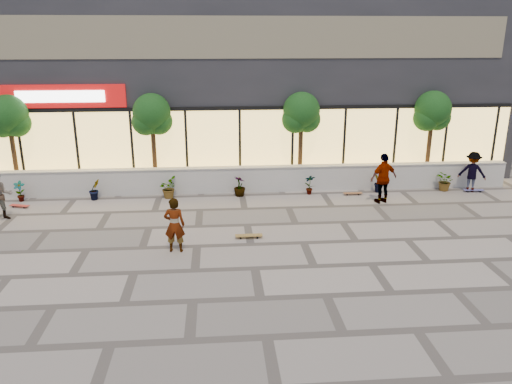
{
  "coord_description": "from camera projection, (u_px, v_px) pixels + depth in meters",
  "views": [
    {
      "loc": [
        -0.97,
        -12.34,
        6.12
      ],
      "look_at": [
        0.26,
        2.81,
        1.3
      ],
      "focal_mm": 35.0,
      "sensor_mm": 36.0,
      "label": 1
    }
  ],
  "objects": [
    {
      "name": "shrub_a",
      "position": [
        20.0,
        191.0,
        19.0
      ],
      "size": [
        0.43,
        0.29,
        0.81
      ],
      "primitive_type": "imported",
      "color": "#133C14",
      "rests_on": "ground"
    },
    {
      "name": "shrub_d",
      "position": [
        240.0,
        186.0,
        19.64
      ],
      "size": [
        0.64,
        0.64,
        0.81
      ],
      "primitive_type": "imported",
      "rotation": [
        0.0,
        0.0,
        2.46
      ],
      "color": "#133C14",
      "rests_on": "ground"
    },
    {
      "name": "skater_left",
      "position": [
        0.0,
        196.0,
        16.97
      ],
      "size": [
        1.03,
        0.94,
        1.72
      ],
      "primitive_type": "imported",
      "rotation": [
        0.0,
        0.0,
        0.43
      ],
      "color": "tan",
      "rests_on": "ground"
    },
    {
      "name": "skater_center",
      "position": [
        175.0,
        225.0,
        14.48
      ],
      "size": [
        0.63,
        0.44,
        1.66
      ],
      "primitive_type": "imported",
      "rotation": [
        0.0,
        0.0,
        3.06
      ],
      "color": "silver",
      "rests_on": "ground"
    },
    {
      "name": "skater_right_far",
      "position": [
        472.0,
        172.0,
        20.1
      ],
      "size": [
        1.22,
        1.04,
        1.64
      ],
      "primitive_type": "imported",
      "rotation": [
        0.0,
        0.0,
        2.66
      ],
      "color": "maroon",
      "rests_on": "ground"
    },
    {
      "name": "shrub_e",
      "position": [
        310.0,
        184.0,
        19.86
      ],
      "size": [
        0.46,
        0.35,
        0.81
      ],
      "primitive_type": "imported",
      "rotation": [
        0.0,
        0.0,
        3.28
      ],
      "color": "#133C14",
      "rests_on": "ground"
    },
    {
      "name": "ground",
      "position": [
        255.0,
        268.0,
        13.64
      ],
      "size": [
        80.0,
        80.0,
        0.0
      ],
      "primitive_type": "plane",
      "color": "#9E9389",
      "rests_on": "ground"
    },
    {
      "name": "skateboard_left",
      "position": [
        20.0,
        206.0,
        18.42
      ],
      "size": [
        0.76,
        0.4,
        0.09
      ],
      "rotation": [
        0.0,
        0.0,
        -0.3
      ],
      "color": "#AD2920",
      "rests_on": "ground"
    },
    {
      "name": "skateboard_right_near",
      "position": [
        353.0,
        193.0,
        19.85
      ],
      "size": [
        0.75,
        0.19,
        0.09
      ],
      "rotation": [
        0.0,
        0.0,
        0.0
      ],
      "color": "brown",
      "rests_on": "ground"
    },
    {
      "name": "skateboard_center",
      "position": [
        249.0,
        235.0,
        15.65
      ],
      "size": [
        0.86,
        0.23,
        0.1
      ],
      "rotation": [
        0.0,
        0.0,
        0.01
      ],
      "color": "brown",
      "rests_on": "ground"
    },
    {
      "name": "tree_midwest",
      "position": [
        152.0,
        117.0,
        19.79
      ],
      "size": [
        1.6,
        1.5,
        3.92
      ],
      "color": "#422D17",
      "rests_on": "ground"
    },
    {
      "name": "skateboard_right_far",
      "position": [
        474.0,
        190.0,
        20.23
      ],
      "size": [
        0.82,
        0.29,
        0.1
      ],
      "rotation": [
        0.0,
        0.0,
        -0.11
      ],
      "color": "#4E4E8F",
      "rests_on": "ground"
    },
    {
      "name": "planter_wall",
      "position": [
        241.0,
        179.0,
        20.14
      ],
      "size": [
        22.0,
        0.42,
        1.04
      ],
      "color": "#B9B7B0",
      "rests_on": "ground"
    },
    {
      "name": "tree_mideast",
      "position": [
        301.0,
        115.0,
        20.25
      ],
      "size": [
        1.6,
        1.5,
        3.92
      ],
      "color": "#422D17",
      "rests_on": "ground"
    },
    {
      "name": "shrub_c",
      "position": [
        168.0,
        188.0,
        19.43
      ],
      "size": [
        0.68,
        0.77,
        0.81
      ],
      "primitive_type": "imported",
      "rotation": [
        0.0,
        0.0,
        1.64
      ],
      "color": "#133C14",
      "rests_on": "ground"
    },
    {
      "name": "tree_west",
      "position": [
        9.0,
        119.0,
        19.37
      ],
      "size": [
        1.6,
        1.5,
        3.92
      ],
      "color": "#422D17",
      "rests_on": "ground"
    },
    {
      "name": "shrub_b",
      "position": [
        95.0,
        189.0,
        19.21
      ],
      "size": [
        0.57,
        0.57,
        0.81
      ],
      "primitive_type": "imported",
      "rotation": [
        0.0,
        0.0,
        0.82
      ],
      "color": "#133C14",
      "rests_on": "ground"
    },
    {
      "name": "retail_building",
      "position": [
        235.0,
        75.0,
        24.22
      ],
      "size": [
        24.0,
        9.17,
        8.5
      ],
      "color": "#242529",
      "rests_on": "ground"
    },
    {
      "name": "shrub_g",
      "position": [
        446.0,
        181.0,
        20.29
      ],
      "size": [
        0.77,
        0.84,
        0.81
      ],
      "primitive_type": "imported",
      "rotation": [
        0.0,
        0.0,
        4.92
      ],
      "color": "#133C14",
      "rests_on": "ground"
    },
    {
      "name": "shrub_f",
      "position": [
        378.0,
        183.0,
        20.07
      ],
      "size": [
        0.55,
        0.57,
        0.81
      ],
      "primitive_type": "imported",
      "rotation": [
        0.0,
        0.0,
        4.1
      ],
      "color": "#133C14",
      "rests_on": "ground"
    },
    {
      "name": "skater_right_near",
      "position": [
        384.0,
        178.0,
        18.71
      ],
      "size": [
        1.21,
        0.79,
        1.91
      ],
      "primitive_type": "imported",
      "rotation": [
        0.0,
        0.0,
        3.45
      ],
      "color": "white",
      "rests_on": "ground"
    },
    {
      "name": "tree_east",
      "position": [
        432.0,
        113.0,
        20.67
      ],
      "size": [
        1.6,
        1.5,
        3.92
      ],
      "color": "#422D17",
      "rests_on": "ground"
    }
  ]
}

